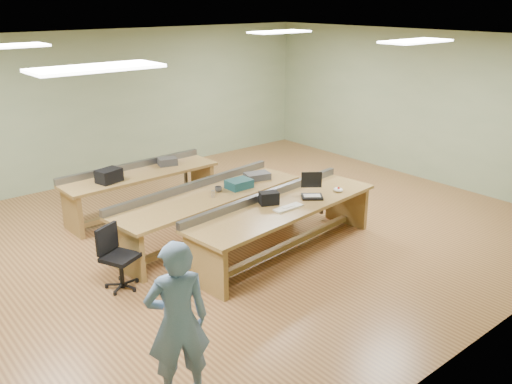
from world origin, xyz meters
TOP-DOWN VIEW (x-y plane):
  - floor at (0.00, 0.00)m, footprint 10.00×10.00m
  - ceiling at (0.00, 0.00)m, footprint 10.00×10.00m
  - wall_back at (0.00, 4.00)m, footprint 10.00×0.04m
  - wall_front at (0.00, -4.00)m, footprint 10.00×0.04m
  - wall_right at (5.00, 0.00)m, footprint 0.04×8.00m
  - fluor_panels at (0.00, 0.00)m, footprint 6.20×3.50m
  - workbench_front at (0.38, -0.97)m, footprint 3.37×1.23m
  - workbench_mid at (-0.22, 0.10)m, footprint 3.33×1.25m
  - workbench_back at (-0.48, 1.73)m, footprint 2.76×0.80m
  - person at (-2.46, -2.64)m, footprint 0.69×0.57m
  - laptop_base at (0.90, -1.04)m, footprint 0.40×0.39m
  - laptop_screen at (0.97, -0.94)m, footprint 0.25×0.20m
  - keyboard at (0.32, -1.13)m, footprint 0.46×0.16m
  - trackball_mouse at (1.40, -1.11)m, footprint 0.18×0.20m
  - camera_bag at (0.23, -0.82)m, footprint 0.32×0.27m
  - task_chair at (-1.97, -0.38)m, footprint 0.60×0.60m
  - parts_bin_teal at (0.33, 0.01)m, footprint 0.38×0.29m
  - parts_bin_grey at (0.83, 0.16)m, footprint 0.46×0.35m
  - mug at (-0.03, 0.07)m, footprint 0.11×0.11m
  - drinks_can at (-0.23, -0.07)m, footprint 0.07×0.07m
  - storage_box_back at (-1.11, 1.59)m, footprint 0.43×0.35m
  - tray_back at (0.12, 1.81)m, footprint 0.38×0.32m

SIDE VIEW (x-z plane):
  - floor at x=0.00m, z-range 0.00..0.00m
  - task_chair at x=-1.97m, z-range -0.11..0.73m
  - workbench_back at x=-0.48m, z-range 0.12..0.98m
  - workbench_mid at x=-0.22m, z-range 0.13..0.99m
  - workbench_front at x=0.38m, z-range 0.14..1.00m
  - keyboard at x=0.32m, z-range 0.75..0.78m
  - laptop_base at x=0.90m, z-range 0.75..0.78m
  - trackball_mouse at x=1.40m, z-range 0.75..0.82m
  - mug at x=-0.03m, z-range 0.75..0.84m
  - drinks_can at x=-0.23m, z-range 0.75..0.86m
  - parts_bin_grey at x=0.83m, z-range 0.75..0.86m
  - person at x=-2.46m, z-range 0.00..1.61m
  - tray_back at x=0.12m, z-range 0.75..0.88m
  - parts_bin_teal at x=0.33m, z-range 0.75..0.88m
  - camera_bag at x=0.23m, z-range 0.75..0.94m
  - storage_box_back at x=-1.11m, z-range 0.75..0.97m
  - laptop_screen at x=0.97m, z-range 0.87..1.12m
  - wall_back at x=0.00m, z-range 0.00..3.00m
  - wall_front at x=0.00m, z-range 0.00..3.00m
  - wall_right at x=5.00m, z-range 0.00..3.00m
  - fluor_panels at x=0.00m, z-range 2.96..2.99m
  - ceiling at x=0.00m, z-range 3.00..3.00m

